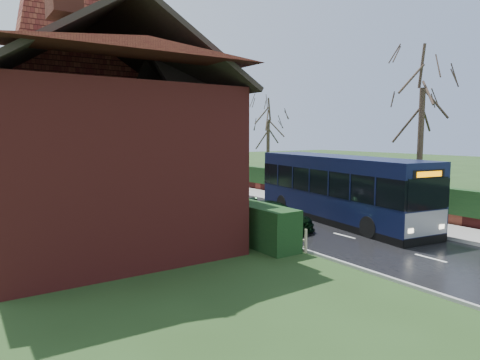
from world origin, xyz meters
TOP-DOWN VIEW (x-y plane):
  - ground at (0.00, 0.00)m, footprint 140.00×140.00m
  - road at (0.00, 10.00)m, footprint 6.00×100.00m
  - pavement at (4.25, 10.00)m, footprint 2.50×100.00m
  - kerb_right at (3.05, 10.00)m, footprint 0.12×100.00m
  - kerb_left at (-3.05, 10.00)m, footprint 0.12×100.00m
  - front_hedge at (-3.90, 5.00)m, footprint 1.20×16.00m
  - picket_fence at (-3.15, 5.00)m, footprint 0.10×16.00m
  - right_wall_hedge at (5.80, 10.00)m, footprint 0.60×50.00m
  - brick_house at (-8.73, 4.78)m, footprint 9.30×14.60m
  - bus at (2.19, 0.41)m, footprint 3.90×10.99m
  - car_silver at (-2.80, 2.06)m, footprint 2.23×4.49m
  - car_green at (-1.60, 0.90)m, footprint 2.21×4.36m
  - car_distant at (2.00, 42.90)m, footprint 1.96×4.46m
  - bus_stop_sign at (3.20, 1.01)m, footprint 0.15×0.42m
  - tree_right_near at (9.00, 0.50)m, footprint 4.64×4.64m
  - tree_right_far at (9.00, 15.05)m, footprint 4.05×4.05m
  - tree_house_side at (-11.23, 13.99)m, footprint 4.44×4.44m

SIDE VIEW (x-z plane):
  - ground at x=0.00m, z-range 0.00..0.00m
  - road at x=0.00m, z-range 0.00..0.02m
  - kerb_left at x=-3.05m, z-range 0.00..0.10m
  - pavement at x=4.25m, z-range 0.00..0.14m
  - kerb_right at x=3.05m, z-range 0.00..0.14m
  - picket_fence at x=-3.15m, z-range 0.00..0.90m
  - car_green at x=-1.60m, z-range 0.00..1.21m
  - car_distant at x=2.00m, z-range 0.00..1.42m
  - car_silver at x=-2.80m, z-range 0.00..1.47m
  - front_hedge at x=-3.90m, z-range 0.00..1.60m
  - right_wall_hedge at x=5.80m, z-range 0.12..1.92m
  - bus at x=2.19m, z-range -0.01..3.25m
  - bus_stop_sign at x=3.20m, z-range 0.44..3.21m
  - brick_house at x=-8.73m, z-range -0.77..9.53m
  - tree_right_far at x=9.00m, z-range 1.93..9.77m
  - tree_right_near at x=9.00m, z-range 2.47..12.49m
  - tree_house_side at x=-11.23m, z-range 2.49..12.57m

